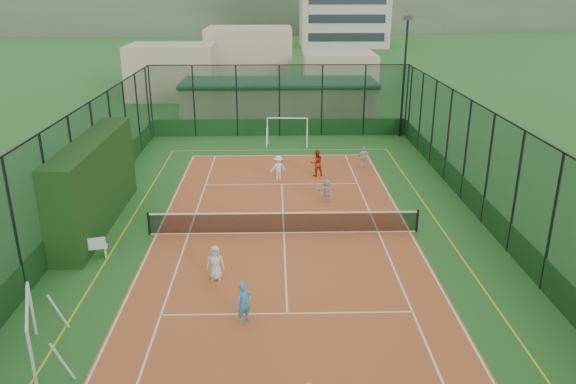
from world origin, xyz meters
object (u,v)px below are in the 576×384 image
object	(u,v)px
child_near_mid	(244,303)
child_far_right	(364,157)
white_bench	(85,247)
child_far_left	(278,168)
clubhouse	(279,100)
floodlight_ne	(404,78)
child_far_back	(327,191)
coach	(317,163)
child_near_left	(215,263)
futsal_goal_near	(32,332)
futsal_goal_far	(287,131)

from	to	relation	value
child_near_mid	child_far_right	world-z (taller)	child_near_mid
white_bench	child_far_left	world-z (taller)	child_far_left
child_far_right	white_bench	bearing A→B (deg)	41.63
clubhouse	child_far_left	world-z (taller)	clubhouse
floodlight_ne	white_bench	distance (m)	25.22
child_far_back	child_far_right	bearing A→B (deg)	-132.57
child_far_left	coach	xyz separation A→B (m)	(2.16, 0.67, 0.06)
child_far_left	child_far_back	xyz separation A→B (m)	(2.37, -3.40, -0.11)
clubhouse	child_near_left	world-z (taller)	clubhouse
futsal_goal_near	child_far_left	bearing A→B (deg)	-46.10
floodlight_ne	futsal_goal_near	world-z (taller)	floodlight_ne
child_far_back	clubhouse	bearing A→B (deg)	-99.76
white_bench	child_near_mid	size ratio (longest dim) A/B	1.19
futsal_goal_near	child_far_back	world-z (taller)	futsal_goal_near
futsal_goal_near	child_near_left	xyz separation A→B (m)	(4.70, 4.56, -0.22)
child_near_left	child_far_right	world-z (taller)	child_near_left
child_far_left	white_bench	bearing A→B (deg)	33.95
child_near_left	futsal_goal_near	bearing A→B (deg)	-138.67
futsal_goal_far	child_near_left	world-z (taller)	futsal_goal_far
coach	child_far_left	bearing A→B (deg)	0.27
clubhouse	futsal_goal_far	world-z (taller)	clubhouse
clubhouse	child_near_left	xyz separation A→B (m)	(-2.55, -26.03, -0.90)
child_far_right	futsal_goal_far	bearing A→B (deg)	-51.74
coach	floodlight_ne	bearing A→B (deg)	-143.90
futsal_goal_near	child_near_left	bearing A→B (deg)	-67.76
child_near_mid	child_far_back	xyz separation A→B (m)	(3.55, 10.56, -0.11)
floodlight_ne	futsal_goal_far	distance (m)	8.94
clubhouse	child_far_right	distance (m)	13.71
floodlight_ne	child_far_back	bearing A→B (deg)	-116.49
floodlight_ne	clubhouse	world-z (taller)	floodlight_ne
floodlight_ne	coach	bearing A→B (deg)	-126.94
white_bench	futsal_goal_near	distance (m)	6.42
white_bench	child_near_mid	bearing A→B (deg)	-49.93
coach	clubhouse	bearing A→B (deg)	-99.04
futsal_goal_far	child_near_left	distance (m)	18.94
white_bench	coach	size ratio (longest dim) A/B	1.09
child_near_left	white_bench	bearing A→B (deg)	158.05
futsal_goal_near	futsal_goal_far	bearing A→B (deg)	-40.30
child_near_left	child_far_left	distance (m)	11.40
white_bench	futsal_goal_far	distance (m)	18.80
floodlight_ne	futsal_goal_far	xyz separation A→B (m)	(-8.10, -1.93, -3.23)
child_far_back	coach	distance (m)	4.08
futsal_goal_near	clubhouse	bearing A→B (deg)	-35.22
child_near_left	child_far_right	size ratio (longest dim) A/B	1.03
clubhouse	child_near_mid	distance (m)	28.89
floodlight_ne	child_far_right	size ratio (longest dim) A/B	6.42
futsal_goal_near	child_far_left	size ratio (longest dim) A/B	1.99
white_bench	child_far_left	distance (m)	12.04
child_far_back	child_near_mid	bearing A→B (deg)	54.84
futsal_goal_far	white_bench	bearing A→B (deg)	-112.39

